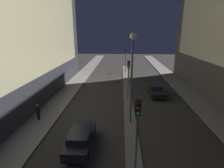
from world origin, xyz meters
name	(u,v)px	position (x,y,z in m)	size (l,w,h in m)	color
building_left	(15,11)	(-13.12, 16.03, 10.73)	(6.01, 32.06, 21.45)	#383842
median_strip	(127,90)	(0.00, 20.20, 0.07)	(1.14, 38.39, 0.13)	#66605B
traffic_light_near	(137,122)	(0.00, 4.02, 3.70)	(0.32, 0.42, 4.88)	#4C4C51
traffic_light_mid	(128,71)	(0.00, 17.11, 3.70)	(0.32, 0.42, 4.88)	#4C4C51
traffic_light_far	(126,55)	(0.00, 32.87, 3.70)	(0.32, 0.42, 4.88)	#4C4C51
street_lamp	(132,63)	(0.00, 10.39, 5.92)	(0.55, 0.55, 8.27)	#4C4C51
car_left_lane	(81,139)	(-3.92, 6.54, 0.75)	(1.74, 4.36, 1.46)	black
car_right_lane	(156,90)	(3.92, 18.41, 0.74)	(1.81, 4.49, 1.45)	black
pedestrian_on_left_sidewalk	(38,112)	(-9.02, 10.50, 0.98)	(0.36, 0.36, 1.61)	black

